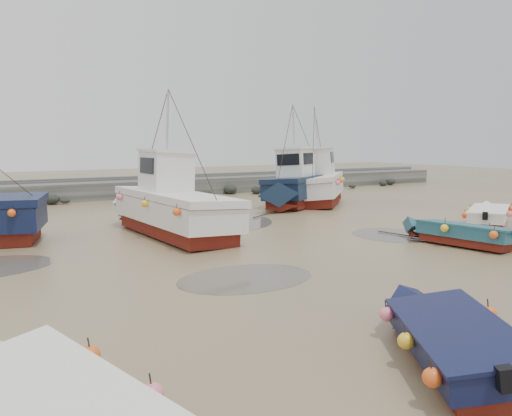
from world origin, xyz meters
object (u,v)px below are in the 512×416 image
(dinghy_2, at_px, (457,231))
(cabin_boat_1, at_px, (168,204))
(dinghy_0, at_px, (52,399))
(dinghy_3, at_px, (490,213))
(cabin_boat_3, at_px, (323,182))
(person, at_px, (150,235))
(dinghy_1, at_px, (453,331))
(cabin_boat_2, at_px, (299,185))

(dinghy_2, height_order, cabin_boat_1, cabin_boat_1)
(dinghy_0, bearing_deg, dinghy_3, 5.97)
(cabin_boat_3, relative_size, person, 4.48)
(dinghy_1, relative_size, person, 3.30)
(cabin_boat_2, height_order, person, cabin_boat_2)
(dinghy_2, bearing_deg, cabin_boat_3, 62.83)
(dinghy_2, xyz_separation_m, dinghy_3, (5.52, 2.42, -0.01))
(cabin_boat_1, height_order, cabin_boat_2, same)
(cabin_boat_2, bearing_deg, dinghy_3, 170.25)
(dinghy_3, relative_size, cabin_boat_1, 0.54)
(dinghy_2, relative_size, cabin_boat_3, 0.80)
(dinghy_2, height_order, dinghy_3, same)
(dinghy_0, bearing_deg, cabin_boat_2, 32.11)
(dinghy_2, distance_m, person, 12.63)
(dinghy_0, height_order, cabin_boat_2, cabin_boat_2)
(dinghy_3, distance_m, cabin_boat_2, 11.13)
(dinghy_2, xyz_separation_m, person, (-9.69, 8.08, -0.55))
(dinghy_3, bearing_deg, person, -141.10)
(person, bearing_deg, dinghy_1, 95.70)
(dinghy_2, xyz_separation_m, cabin_boat_3, (3.55, 13.08, 0.84))
(cabin_boat_1, height_order, cabin_boat_3, same)
(dinghy_2, bearing_deg, person, 128.19)
(cabin_boat_3, xyz_separation_m, person, (-13.24, -5.00, -1.39))
(dinghy_1, distance_m, cabin_boat_2, 22.23)
(cabin_boat_1, distance_m, cabin_boat_2, 11.53)
(dinghy_0, xyz_separation_m, dinghy_3, (21.15, 8.15, 0.00))
(dinghy_1, height_order, cabin_boat_2, cabin_boat_2)
(dinghy_3, bearing_deg, dinghy_2, -97.00)
(cabin_boat_2, height_order, cabin_boat_3, same)
(cabin_boat_3, bearing_deg, dinghy_2, -59.78)
(cabin_boat_2, bearing_deg, cabin_boat_3, -112.44)
(dinghy_1, bearing_deg, dinghy_3, 63.72)
(dinghy_0, height_order, cabin_boat_1, cabin_boat_1)
(dinghy_1, relative_size, cabin_boat_1, 0.49)
(dinghy_3, height_order, person, dinghy_3)
(dinghy_3, bearing_deg, cabin_boat_2, 170.60)
(cabin_boat_1, bearing_deg, cabin_boat_3, 18.02)
(cabin_boat_2, distance_m, cabin_boat_3, 2.09)
(cabin_boat_1, bearing_deg, person, 158.74)
(cabin_boat_1, bearing_deg, dinghy_2, -45.94)
(dinghy_3, distance_m, cabin_boat_3, 10.87)
(person, bearing_deg, dinghy_3, 162.35)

